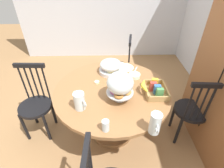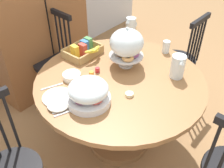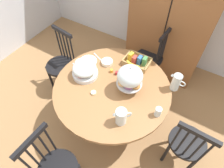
% 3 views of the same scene
% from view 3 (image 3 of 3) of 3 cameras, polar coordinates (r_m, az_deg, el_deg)
% --- Properties ---
extents(ground_plane, '(10.00, 10.00, 0.00)m').
position_cam_3_polar(ground_plane, '(2.71, -0.20, -13.66)').
color(ground_plane, '#997047').
extents(wooden_armoire, '(1.18, 0.60, 1.96)m').
position_cam_3_polar(wooden_armoire, '(2.93, 17.62, 18.78)').
color(wooden_armoire, brown).
rests_on(wooden_armoire, ground_plane).
extents(dining_table, '(1.32, 1.32, 0.74)m').
position_cam_3_polar(dining_table, '(2.32, -0.00, -3.71)').
color(dining_table, olive).
rests_on(dining_table, ground_plane).
extents(windsor_chair_near_window, '(0.40, 0.40, 0.97)m').
position_cam_3_polar(windsor_chair_near_window, '(2.29, 21.11, -16.12)').
color(windsor_chair_near_window, black).
rests_on(windsor_chair_near_window, ground_plane).
extents(windsor_chair_by_cabinet, '(0.40, 0.40, 0.97)m').
position_cam_3_polar(windsor_chair_by_cabinet, '(2.96, 11.34, 7.51)').
color(windsor_chair_by_cabinet, black).
rests_on(windsor_chair_by_cabinet, ground_plane).
extents(windsor_chair_facing_door, '(0.40, 0.40, 0.97)m').
position_cam_3_polar(windsor_chair_facing_door, '(2.90, -14.64, 5.48)').
color(windsor_chair_facing_door, black).
rests_on(windsor_chair_facing_door, ground_plane).
extents(windsor_chair_far_side, '(0.40, 0.40, 0.97)m').
position_cam_3_polar(windsor_chair_far_side, '(2.14, -16.12, -22.68)').
color(windsor_chair_far_side, black).
rests_on(windsor_chair_far_side, ground_plane).
extents(pastry_stand_with_dome, '(0.28, 0.28, 0.34)m').
position_cam_3_polar(pastry_stand_with_dome, '(2.01, 5.30, 2.04)').
color(pastry_stand_with_dome, silver).
rests_on(pastry_stand_with_dome, dining_table).
extents(fruit_platter_covered, '(0.30, 0.30, 0.18)m').
position_cam_3_polar(fruit_platter_covered, '(2.24, -8.03, 4.09)').
color(fruit_platter_covered, silver).
rests_on(fruit_platter_covered, dining_table).
extents(orange_juice_pitcher, '(0.15, 0.15, 0.18)m').
position_cam_3_polar(orange_juice_pitcher, '(1.86, 2.69, -9.67)').
color(orange_juice_pitcher, silver).
rests_on(orange_juice_pitcher, dining_table).
extents(milk_pitcher, '(0.18, 0.09, 0.21)m').
position_cam_3_polar(milk_pitcher, '(2.20, 18.29, 0.36)').
color(milk_pitcher, silver).
rests_on(milk_pitcher, dining_table).
extents(cereal_basket, '(0.32, 0.30, 0.12)m').
position_cam_3_polar(cereal_basket, '(2.39, 7.25, 6.62)').
color(cereal_basket, tan).
rests_on(cereal_basket, dining_table).
extents(china_plate_large, '(0.22, 0.22, 0.01)m').
position_cam_3_polar(china_plate_large, '(2.45, -7.01, 6.70)').
color(china_plate_large, white).
rests_on(china_plate_large, dining_table).
extents(china_plate_small, '(0.15, 0.15, 0.01)m').
position_cam_3_polar(china_plate_small, '(2.44, -9.07, 6.32)').
color(china_plate_small, white).
rests_on(china_plate_small, china_plate_large).
extents(cereal_bowl, '(0.14, 0.14, 0.04)m').
position_cam_3_polar(cereal_bowl, '(2.40, -1.45, 6.45)').
color(cereal_bowl, white).
rests_on(cereal_bowl, dining_table).
extents(drinking_glass, '(0.06, 0.06, 0.11)m').
position_cam_3_polar(drinking_glass, '(1.98, 13.39, -7.96)').
color(drinking_glass, silver).
rests_on(drinking_glass, dining_table).
extents(butter_dish, '(0.06, 0.06, 0.02)m').
position_cam_3_polar(butter_dish, '(2.12, -5.47, -2.55)').
color(butter_dish, beige).
rests_on(butter_dish, dining_table).
extents(jam_jar_strawberry, '(0.04, 0.04, 0.04)m').
position_cam_3_polar(jam_jar_strawberry, '(2.28, 1.39, 3.25)').
color(jam_jar_strawberry, '#B7282D').
rests_on(jam_jar_strawberry, dining_table).
extents(jam_jar_apricot, '(0.04, 0.04, 0.04)m').
position_cam_3_polar(jam_jar_apricot, '(2.30, -0.12, 3.91)').
color(jam_jar_apricot, orange).
rests_on(jam_jar_apricot, dining_table).
extents(table_knife, '(0.16, 0.08, 0.01)m').
position_cam_3_polar(table_knife, '(2.42, -9.82, 5.22)').
color(table_knife, silver).
rests_on(table_knife, dining_table).
extents(dinner_fork, '(0.16, 0.08, 0.01)m').
position_cam_3_polar(dinner_fork, '(2.41, -10.43, 4.90)').
color(dinner_fork, silver).
rests_on(dinner_fork, dining_table).
extents(soup_spoon, '(0.16, 0.08, 0.01)m').
position_cam_3_polar(soup_spoon, '(2.51, -4.27, 8.01)').
color(soup_spoon, silver).
rests_on(soup_spoon, dining_table).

